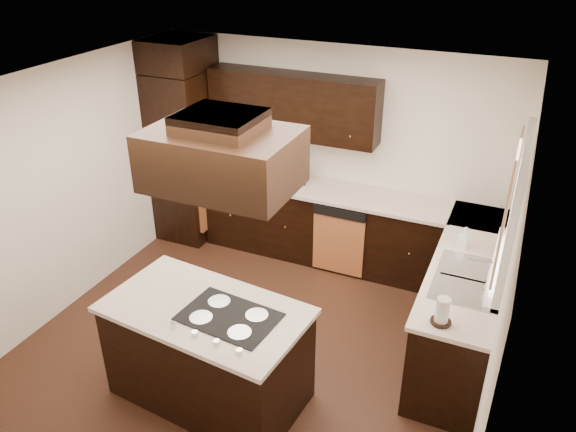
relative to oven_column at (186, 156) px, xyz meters
The scene contains 30 objects.
floor 2.68m from the oven_column, 43.85° to the right, with size 4.20×4.20×0.02m, color #532F1E.
ceiling 2.86m from the oven_column, 43.85° to the right, with size 4.20×4.20×0.02m, color white.
wall_back 1.83m from the oven_column, 12.85° to the left, with size 4.20×0.02×2.50m, color white.
wall_front 4.21m from the oven_column, 65.05° to the right, with size 4.20×0.02×2.50m, color white.
wall_left 1.75m from the oven_column, 101.12° to the right, with size 0.02×4.20×2.50m, color white.
wall_right 4.25m from the oven_column, 23.70° to the right, with size 0.02×4.20×2.50m, color white.
oven_column is the anchor object (origin of this frame).
wall_oven_face 0.36m from the oven_column, ahead, with size 0.05×0.62×0.78m, color #C66F3D.
base_cabinets_back 1.92m from the oven_column, ahead, with size 2.93×0.60×0.88m, color black.
base_cabinets_right 3.72m from the oven_column, 12.69° to the right, with size 0.60×2.40×0.88m, color black.
countertop_back 1.82m from the oven_column, ahead, with size 2.93×0.63×0.04m, color beige.
countertop_right 3.65m from the oven_column, 12.74° to the right, with size 0.63×2.40×0.04m, color beige.
upper_cabinets 1.56m from the oven_column, ahead, with size 2.00×0.34×0.72m, color black.
dishwasher_front 2.21m from the oven_column, ahead, with size 0.60×0.05×0.72m, color #C66F3D.
window_frame 4.06m from the oven_column, 16.72° to the right, with size 0.06×1.32×1.12m, color silver.
window_pane 4.08m from the oven_column, 16.61° to the right, with size 0.00×1.20×1.00m, color white.
curtain_left 4.15m from the oven_column, 22.59° to the right, with size 0.02×0.34×0.90m, color beige.
curtain_right 3.91m from the oven_column, 10.99° to the right, with size 0.02×0.34×0.90m, color beige.
sink_rim 3.76m from the oven_column, 17.90° to the right, with size 0.52×0.84×0.01m, color silver.
island 3.03m from the oven_column, 54.46° to the right, with size 1.57×0.86×0.88m, color black.
island_top 2.98m from the oven_column, 54.46° to the right, with size 1.63×0.92×0.04m, color beige.
cooktop 3.14m from the oven_column, 51.19° to the right, with size 0.74×0.50×0.01m, color black.
range_hood 3.13m from the oven_column, 50.26° to the right, with size 1.05×0.72×0.42m, color black.
hood_duct 3.24m from the oven_column, 50.26° to the right, with size 0.55×0.50×0.13m, color black.
blender_base 0.82m from the oven_column, ahead, with size 0.15×0.15×0.10m, color silver.
blender_pitcher 0.82m from the oven_column, ahead, with size 0.13×0.13×0.26m, color silver.
spice_rack 1.37m from the oven_column, ahead, with size 0.39×0.10×0.33m, color black.
mixing_bowl 0.47m from the oven_column, ahead, with size 0.27×0.27×0.07m, color silver.
soap_bottle 3.52m from the oven_column, ahead, with size 0.09×0.10×0.21m, color silver.
paper_towel 3.94m from the oven_column, 27.91° to the right, with size 0.11×0.11×0.23m, color silver.
Camera 1 is at (2.03, -3.75, 3.66)m, focal length 35.00 mm.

